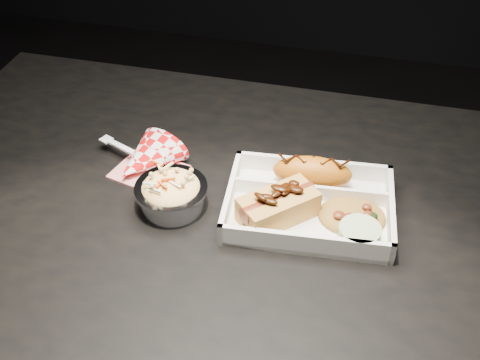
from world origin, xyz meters
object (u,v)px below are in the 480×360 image
(foil_coleslaw_cup, at_px, (171,192))
(napkin_fork, at_px, (145,160))
(dining_table, at_px, (242,261))
(hotdog, at_px, (278,205))
(food_tray, at_px, (309,207))
(fried_pastry, at_px, (312,172))

(foil_coleslaw_cup, distance_m, napkin_fork, 0.11)
(foil_coleslaw_cup, relative_size, napkin_fork, 0.66)
(foil_coleslaw_cup, height_order, napkin_fork, napkin_fork)
(dining_table, bearing_deg, hotdog, 13.07)
(dining_table, bearing_deg, foil_coleslaw_cup, 177.64)
(food_tray, bearing_deg, hotdog, -149.23)
(napkin_fork, bearing_deg, dining_table, -1.64)
(hotdog, distance_m, foil_coleslaw_cup, 0.16)
(food_tray, bearing_deg, fried_pastry, 90.00)
(dining_table, xyz_separation_m, napkin_fork, (-0.19, 0.08, 0.11))
(food_tray, distance_m, hotdog, 0.06)
(fried_pastry, bearing_deg, napkin_fork, -176.98)
(hotdog, height_order, foil_coleslaw_cup, same)
(foil_coleslaw_cup, bearing_deg, dining_table, -2.36)
(fried_pastry, distance_m, napkin_fork, 0.28)
(dining_table, height_order, hotdog, hotdog)
(napkin_fork, bearing_deg, food_tray, 14.15)
(fried_pastry, distance_m, hotdog, 0.09)
(fried_pastry, relative_size, hotdog, 1.01)
(dining_table, height_order, napkin_fork, napkin_fork)
(hotdog, xyz_separation_m, napkin_fork, (-0.24, 0.07, -0.02))
(food_tray, height_order, hotdog, hotdog)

